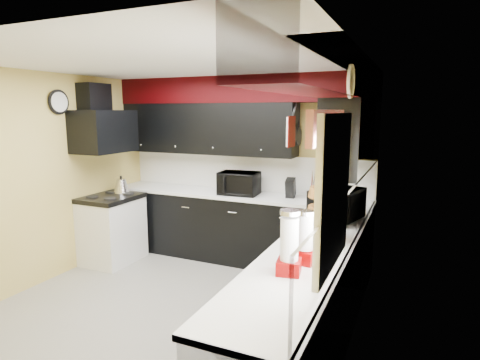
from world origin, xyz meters
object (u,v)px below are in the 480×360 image
(microwave, at_px, (337,204))
(knife_block, at_px, (291,188))
(utensil_crock, at_px, (315,195))
(kettle, at_px, (121,186))
(toaster_oven, at_px, (239,183))

(microwave, relative_size, knife_block, 2.33)
(utensil_crock, distance_m, kettle, 2.66)
(knife_block, bearing_deg, utensil_crock, -12.09)
(kettle, bearing_deg, microwave, -5.15)
(microwave, xyz_separation_m, utensil_crock, (-0.42, 0.78, -0.09))
(microwave, relative_size, kettle, 2.71)
(utensil_crock, bearing_deg, toaster_oven, -177.89)
(microwave, height_order, knife_block, microwave)
(utensil_crock, bearing_deg, kettle, -168.93)
(utensil_crock, bearing_deg, microwave, -61.82)
(toaster_oven, height_order, kettle, toaster_oven)
(toaster_oven, distance_m, microwave, 1.62)
(toaster_oven, xyz_separation_m, microwave, (1.44, -0.74, 0.01))
(microwave, height_order, kettle, microwave)
(utensil_crock, height_order, knife_block, knife_block)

